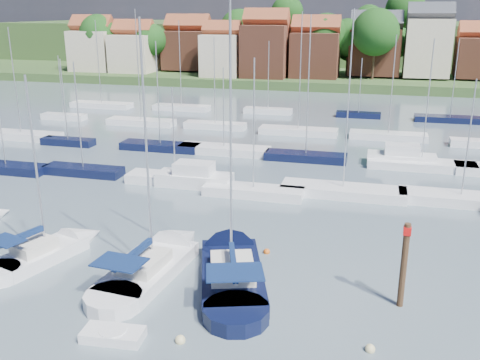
# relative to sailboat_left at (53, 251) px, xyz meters

# --- Properties ---
(ground) EXTENTS (260.00, 260.00, 0.00)m
(ground) POSITION_rel_sailboat_left_xyz_m (9.55, 36.39, -0.37)
(ground) COLOR #4A5765
(ground) RESTS_ON ground
(sailboat_left) EXTENTS (5.13, 9.77, 12.95)m
(sailboat_left) POSITION_rel_sailboat_left_xyz_m (0.00, 0.00, 0.00)
(sailboat_left) COLOR silver
(sailboat_left) RESTS_ON ground
(sailboat_centre) EXTENTS (4.37, 12.51, 16.63)m
(sailboat_centre) POSITION_rel_sailboat_left_xyz_m (7.49, 0.53, -0.02)
(sailboat_centre) COLOR silver
(sailboat_centre) RESTS_ON ground
(sailboat_navy) EXTENTS (7.63, 13.96, 18.63)m
(sailboat_navy) POSITION_rel_sailboat_left_xyz_m (11.88, 1.38, -0.02)
(sailboat_navy) COLOR black
(sailboat_navy) RESTS_ON ground
(tender) EXTENTS (3.16, 1.66, 0.66)m
(tender) POSITION_rel_sailboat_left_xyz_m (8.34, -7.62, -0.11)
(tender) COLOR silver
(tender) RESTS_ON ground
(timber_piling) EXTENTS (0.40, 0.40, 7.14)m
(timber_piling) POSITION_rel_sailboat_left_xyz_m (22.19, -0.74, 1.18)
(timber_piling) COLOR #4C331E
(timber_piling) RESTS_ON ground
(buoy_c) EXTENTS (0.44, 0.44, 0.44)m
(buoy_c) POSITION_rel_sailboat_left_xyz_m (6.40, -4.85, -0.37)
(buoy_c) COLOR beige
(buoy_c) RESTS_ON ground
(buoy_d) EXTENTS (0.53, 0.53, 0.53)m
(buoy_d) POSITION_rel_sailboat_left_xyz_m (11.64, -7.00, -0.37)
(buoy_d) COLOR beige
(buoy_d) RESTS_ON ground
(buoy_e) EXTENTS (0.44, 0.44, 0.44)m
(buoy_e) POSITION_rel_sailboat_left_xyz_m (13.69, 3.94, -0.37)
(buoy_e) COLOR #D85914
(buoy_e) RESTS_ON ground
(buoy_f) EXTENTS (0.50, 0.50, 0.50)m
(buoy_f) POSITION_rel_sailboat_left_xyz_m (20.71, -5.38, -0.37)
(buoy_f) COLOR beige
(buoy_f) RESTS_ON ground
(marina_field) EXTENTS (79.62, 41.41, 15.93)m
(marina_field) POSITION_rel_sailboat_left_xyz_m (11.45, 31.54, 0.07)
(marina_field) COLOR silver
(marina_field) RESTS_ON ground
(far_shore_town) EXTENTS (212.46, 90.00, 22.27)m
(far_shore_town) POSITION_rel_sailboat_left_xyz_m (11.77, 129.06, 4.24)
(far_shore_town) COLOR #365028
(far_shore_town) RESTS_ON ground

